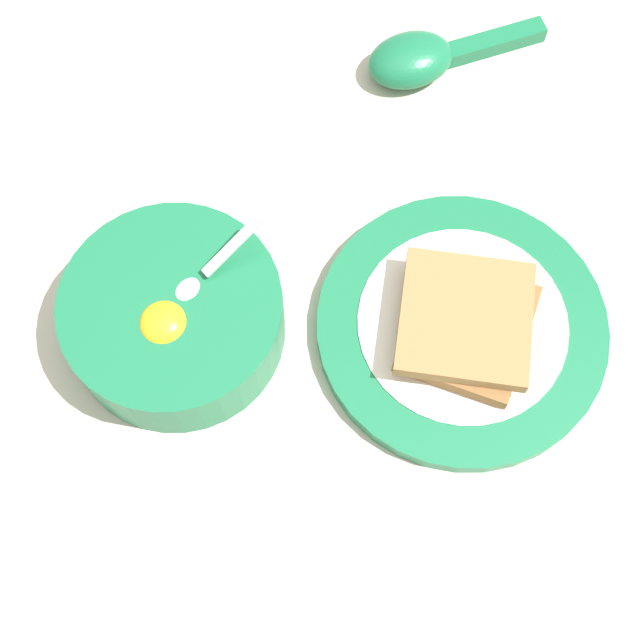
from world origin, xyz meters
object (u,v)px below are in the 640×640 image
at_px(egg_bowl, 174,316).
at_px(toast_sandwich, 467,323).
at_px(toast_plate, 461,327).
at_px(soup_spoon, 423,57).

height_order(egg_bowl, toast_sandwich, egg_bowl).
distance_m(toast_plate, soup_spoon, 0.24).
relative_size(egg_bowl, toast_sandwich, 1.24).
xyz_separation_m(egg_bowl, soup_spoon, (0.31, 0.00, -0.01)).
distance_m(toast_sandwich, soup_spoon, 0.25).
height_order(egg_bowl, toast_plate, egg_bowl).
bearing_deg(egg_bowl, toast_plate, -50.95).
bearing_deg(toast_plate, egg_bowl, 129.05).
distance_m(egg_bowl, soup_spoon, 0.31).
bearing_deg(soup_spoon, toast_sandwich, -136.49).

